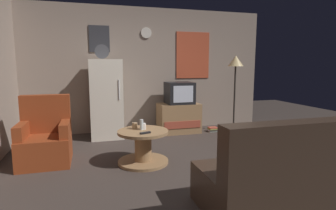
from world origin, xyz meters
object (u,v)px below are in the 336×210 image
Objects in this scene: remote_control at (145,133)px; armchair at (45,139)px; mug_ceramic_tan at (135,126)px; book_stack at (213,129)px; wine_glass at (142,125)px; tv_stand at (179,118)px; crt_tv at (179,93)px; standing_lamp at (236,67)px; mug_ceramic_white at (143,126)px; coffee_table at (143,147)px; fridge at (106,99)px; couch at (290,177)px.

armchair reaches higher than remote_control.
mug_ceramic_tan is 0.45× the size of book_stack.
wine_glass is 1.40m from armchair.
crt_tv reaches higher than tv_stand.
mug_ceramic_white is at bearing -149.42° from standing_lamp.
mug_ceramic_white reaches higher than remote_control.
coffee_table is (-2.22, -1.37, -1.12)m from standing_lamp.
armchair is (-1.34, 0.42, 0.10)m from coffee_table.
mug_ceramic_tan is 0.34m from remote_control.
book_stack is (1.78, 1.39, -0.50)m from wine_glass.
couch is (1.55, -3.21, -0.44)m from fridge.
standing_lamp reaches higher than mug_ceramic_white.
remote_control is at bearing -24.19° from armchair.
mug_ceramic_white is (-1.04, -1.52, 0.22)m from tv_stand.
wine_glass is at bearing -125.04° from crt_tv.
mug_ceramic_white is 0.26m from remote_control.
standing_lamp reaches higher than coffee_table.
remote_control is at bearing -120.86° from tv_stand.
tv_stand is at bearing 168.56° from book_stack.
standing_lamp is at bearing 30.58° from mug_ceramic_white.
tv_stand reaches higher than remote_control.
tv_stand is (1.47, -0.01, -0.45)m from fridge.
book_stack is at bearing 78.24° from couch.
mug_ceramic_tan is (-2.31, -1.23, -0.84)m from standing_lamp.
coffee_table is 2.29m from book_stack.
couch is (0.08, -3.20, 0.01)m from tv_stand.
tv_stand reaches higher than coffee_table.
armchair reaches higher than mug_ceramic_tan.
couch is at bearing -56.42° from mug_ceramic_white.
wine_glass is (0.40, -1.55, -0.20)m from fridge.
remote_control is 1.84m from couch.
remote_control is at bearing -137.53° from book_stack.
remote_control is (0.01, -0.23, -0.06)m from wine_glass.
crt_tv is at bearing 56.00° from coffee_table.
standing_lamp is 2.69m from mug_ceramic_white.
fridge reaches higher than wine_glass.
couch is 3.14m from book_stack.
crt_tv reaches higher than mug_ceramic_white.
standing_lamp is at bearing 17.92° from remote_control.
fridge is 1.73m from coffee_table.
fridge reaches higher than crt_tv.
mug_ceramic_white is 2.28m from book_stack.
mug_ceramic_white is 0.13m from mug_ceramic_tan.
standing_lamp is at bearing 30.67° from wine_glass.
book_stack is at bearing -4.06° from fridge.
remote_control is (-1.06, -1.77, 0.18)m from tv_stand.
book_stack is (-0.45, 0.07, -1.31)m from standing_lamp.
couch is at bearing -39.39° from armchair.
coffee_table is 3.56× the size of book_stack.
armchair is (-1.33, 0.37, -0.21)m from wine_glass.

